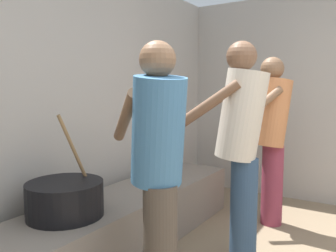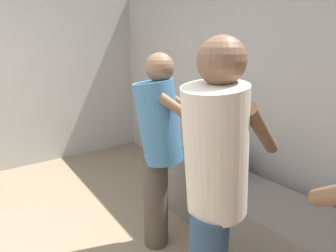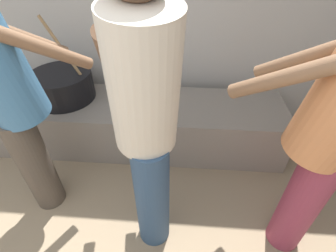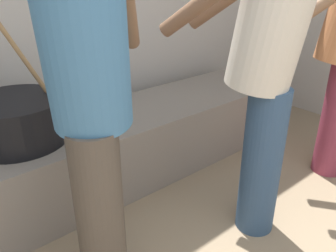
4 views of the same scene
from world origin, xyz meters
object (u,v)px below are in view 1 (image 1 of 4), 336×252
Objects in this scene: cook_in_orange_shirt at (271,130)px; cooking_pot_main at (65,199)px; cook_in_blue_shirt at (158,160)px; cook_in_cream_shirt at (241,138)px.

cooking_pot_main is at bearing 152.49° from cook_in_orange_shirt.
cook_in_blue_shirt is at bearing 173.42° from cook_in_orange_shirt.
cooking_pot_main is 0.43× the size of cook_in_orange_shirt.
cooking_pot_main is at bearing 96.90° from cook_in_blue_shirt.
cook_in_cream_shirt is 0.84m from cook_in_orange_shirt.
cooking_pot_main is 0.78m from cook_in_blue_shirt.
cook_in_orange_shirt is at bearing -6.58° from cook_in_blue_shirt.
cook_in_orange_shirt is at bearing 0.94° from cook_in_cream_shirt.
cook_in_cream_shirt is 1.03× the size of cook_in_orange_shirt.
cooking_pot_main is 1.95m from cook_in_orange_shirt.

